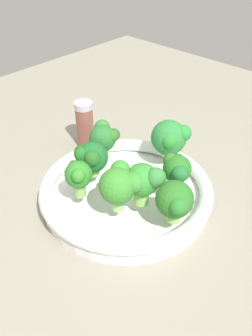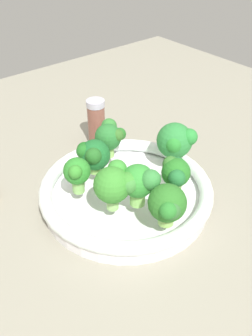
# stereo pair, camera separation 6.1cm
# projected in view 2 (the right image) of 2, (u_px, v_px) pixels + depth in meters

# --- Properties ---
(ground_plane) EXTENTS (1.30, 1.30, 0.03)m
(ground_plane) POSITION_uv_depth(u_px,v_px,m) (145.00, 206.00, 0.66)
(ground_plane) COLOR gray
(bowl) EXTENTS (0.29, 0.29, 0.04)m
(bowl) POSITION_uv_depth(u_px,v_px,m) (126.00, 192.00, 0.64)
(bowl) COLOR white
(bowl) RESTS_ON ground_plane
(broccoli_floret_0) EXTENTS (0.07, 0.06, 0.07)m
(broccoli_floret_0) POSITION_uv_depth(u_px,v_px,m) (176.00, 141.00, 0.66)
(broccoli_floret_0) COLOR #86C160
(broccoli_floret_0) RESTS_ON bowl
(broccoli_floret_1) EXTENTS (0.05, 0.05, 0.06)m
(broccoli_floret_1) POSITION_uv_depth(u_px,v_px,m) (176.00, 173.00, 0.58)
(broccoli_floret_1) COLOR #85CD5D
(broccoli_floret_1) RESTS_ON bowl
(broccoli_floret_2) EXTENTS (0.06, 0.06, 0.07)m
(broccoli_floret_2) POSITION_uv_depth(u_px,v_px,m) (138.00, 182.00, 0.56)
(broccoli_floret_2) COLOR #86C45E
(broccoli_floret_2) RESTS_ON bowl
(broccoli_floret_3) EXTENTS (0.05, 0.06, 0.06)m
(broccoli_floret_3) POSITION_uv_depth(u_px,v_px,m) (93.00, 155.00, 0.63)
(broccoli_floret_3) COLOR #8EC860
(broccoli_floret_3) RESTS_ON bowl
(broccoli_floret_4) EXTENTS (0.06, 0.06, 0.07)m
(broccoli_floret_4) POSITION_uv_depth(u_px,v_px,m) (168.00, 205.00, 0.53)
(broccoli_floret_4) COLOR #98CD64
(broccoli_floret_4) RESTS_ON bowl
(broccoli_floret_5) EXTENTS (0.05, 0.04, 0.06)m
(broccoli_floret_5) POSITION_uv_depth(u_px,v_px,m) (77.00, 172.00, 0.59)
(broccoli_floret_5) COLOR #80B85E
(broccoli_floret_5) RESTS_ON bowl
(broccoli_floret_6) EXTENTS (0.05, 0.05, 0.06)m
(broccoli_floret_6) POSITION_uv_depth(u_px,v_px,m) (111.00, 135.00, 0.67)
(broccoli_floret_6) COLOR #97CF64
(broccoli_floret_6) RESTS_ON bowl
(broccoli_floret_7) EXTENTS (0.06, 0.06, 0.07)m
(broccoli_floret_7) POSITION_uv_depth(u_px,v_px,m) (115.00, 184.00, 0.55)
(broccoli_floret_7) COLOR #99D172
(broccoli_floret_7) RESTS_ON bowl
(pepper_shaker) EXTENTS (0.04, 0.04, 0.10)m
(pepper_shaker) POSITION_uv_depth(u_px,v_px,m) (96.00, 122.00, 0.78)
(pepper_shaker) COLOR brown
(pepper_shaker) RESTS_ON ground_plane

